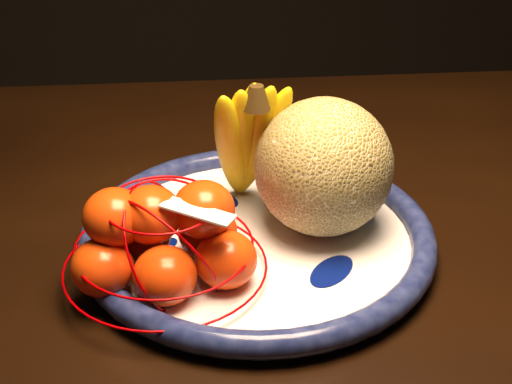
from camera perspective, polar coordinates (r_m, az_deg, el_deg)
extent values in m
cube|color=black|center=(0.95, -10.66, -4.18)|extent=(1.65, 1.07, 0.04)
cylinder|color=white|center=(0.90, 0.11, -3.76)|extent=(0.37, 0.37, 0.02)
torus|color=#070D34|center=(0.89, 0.11, -3.13)|extent=(0.40, 0.40, 0.03)
cylinder|color=white|center=(0.90, 0.11, -4.03)|extent=(0.18, 0.18, 0.01)
ellipsoid|color=#041058|center=(0.84, 5.52, -5.76)|extent=(0.14, 0.14, 0.00)
ellipsoid|color=#041058|center=(0.97, -2.78, -0.44)|extent=(0.13, 0.13, 0.00)
ellipsoid|color=#041058|center=(0.88, -7.42, -3.97)|extent=(0.12, 0.09, 0.00)
sphere|color=olive|center=(0.88, 4.94, 1.84)|extent=(0.16, 0.16, 0.16)
ellipsoid|color=gold|center=(0.90, -1.74, 3.68)|extent=(0.07, 0.11, 0.18)
ellipsoid|color=gold|center=(0.91, -1.15, 3.84)|extent=(0.05, 0.10, 0.18)
ellipsoid|color=gold|center=(0.91, -0.71, 4.04)|extent=(0.05, 0.10, 0.18)
ellipsoid|color=gold|center=(0.91, -0.14, 3.99)|extent=(0.07, 0.11, 0.18)
ellipsoid|color=gold|center=(0.91, 0.44, 4.01)|extent=(0.10, 0.11, 0.18)
cone|color=black|center=(0.88, -0.69, 8.60)|extent=(0.03, 0.03, 0.03)
ellipsoid|color=#FB3F03|center=(0.81, -11.10, -5.40)|extent=(0.06, 0.06, 0.06)
ellipsoid|color=#FB3F03|center=(0.79, -6.65, -6.05)|extent=(0.06, 0.06, 0.06)
ellipsoid|color=#FB3F03|center=(0.80, -2.20, -4.93)|extent=(0.06, 0.06, 0.06)
ellipsoid|color=#FB3F03|center=(0.85, -8.31, -2.96)|extent=(0.06, 0.06, 0.06)
ellipsoid|color=#FB3F03|center=(0.85, -3.55, -2.85)|extent=(0.06, 0.06, 0.06)
ellipsoid|color=#FB3F03|center=(0.80, -7.70, -1.64)|extent=(0.06, 0.06, 0.06)
ellipsoid|color=#FB3F03|center=(0.80, -3.83, -1.27)|extent=(0.06, 0.06, 0.06)
ellipsoid|color=#FB3F03|center=(0.80, -10.26, -1.81)|extent=(0.06, 0.06, 0.06)
torus|color=#AD0002|center=(0.83, -6.60, -5.36)|extent=(0.25, 0.25, 0.00)
torus|color=#AD0002|center=(0.82, -6.71, -3.87)|extent=(0.22, 0.22, 0.00)
torus|color=#AD0002|center=(0.79, -6.92, -0.86)|extent=(0.14, 0.14, 0.00)
torus|color=#AD0002|center=(0.82, -6.70, -4.01)|extent=(0.15, 0.08, 0.13)
torus|color=#AD0002|center=(0.82, -6.70, -4.01)|extent=(0.11, 0.16, 0.13)
torus|color=#AD0002|center=(0.82, -6.70, -4.01)|extent=(0.14, 0.15, 0.13)
cube|color=white|center=(0.76, -4.25, -1.40)|extent=(0.08, 0.06, 0.01)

